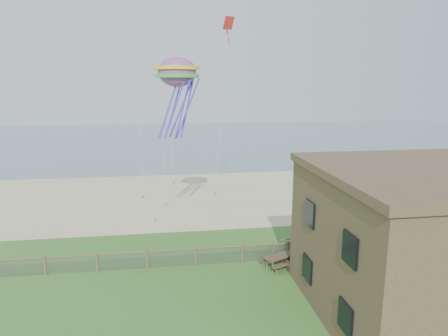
% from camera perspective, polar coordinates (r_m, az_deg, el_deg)
% --- Properties ---
extents(ground, '(160.00, 160.00, 0.00)m').
position_cam_1_polar(ground, '(20.76, -2.67, -20.80)').
color(ground, '#366221').
rests_on(ground, ground).
extents(sand_beach, '(72.00, 20.00, 0.02)m').
position_cam_1_polar(sand_beach, '(40.99, -5.76, -4.04)').
color(sand_beach, tan).
rests_on(sand_beach, ground).
extents(ocean, '(160.00, 68.00, 0.02)m').
position_cam_1_polar(ocean, '(84.16, -7.19, 4.13)').
color(ocean, slate).
rests_on(ocean, ground).
extents(chainlink_fence, '(36.20, 0.20, 1.25)m').
position_cam_1_polar(chainlink_fence, '(25.76, -4.05, -12.58)').
color(chainlink_fence, '#4D3C2B').
rests_on(chainlink_fence, ground).
extents(motel_deck, '(15.00, 2.00, 0.50)m').
position_cam_1_polar(motel_deck, '(28.91, 23.34, -11.41)').
color(motel_deck, brown).
rests_on(motel_deck, ground).
extents(picnic_table, '(2.51, 2.26, 0.86)m').
position_cam_1_polar(picnic_table, '(25.76, 7.93, -12.96)').
color(picnic_table, brown).
rests_on(picnic_table, ground).
extents(octopus_kite, '(3.67, 3.13, 6.40)m').
position_cam_1_polar(octopus_kite, '(29.20, -6.63, 10.24)').
color(octopus_kite, '#FA5527').
extents(kite_red, '(1.65, 1.81, 2.07)m').
position_cam_1_polar(kite_red, '(36.25, 0.67, 19.37)').
color(kite_red, red).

